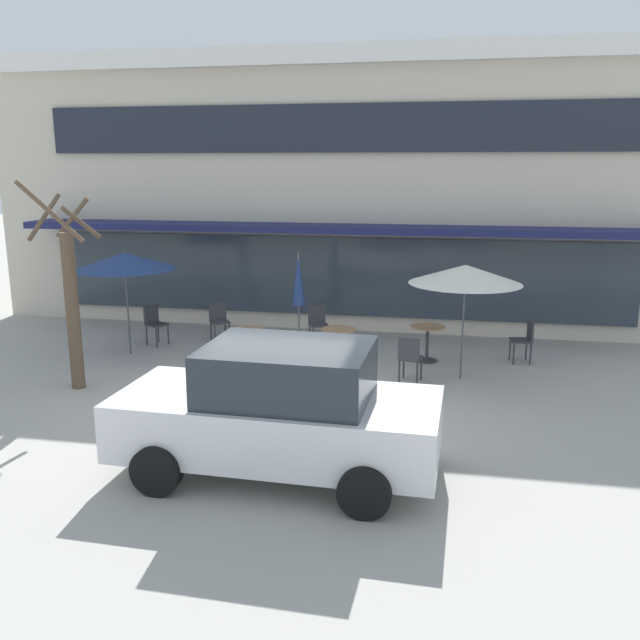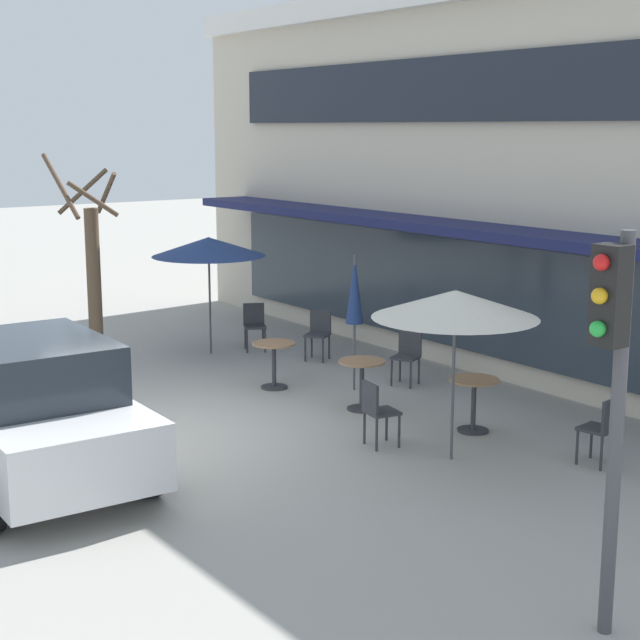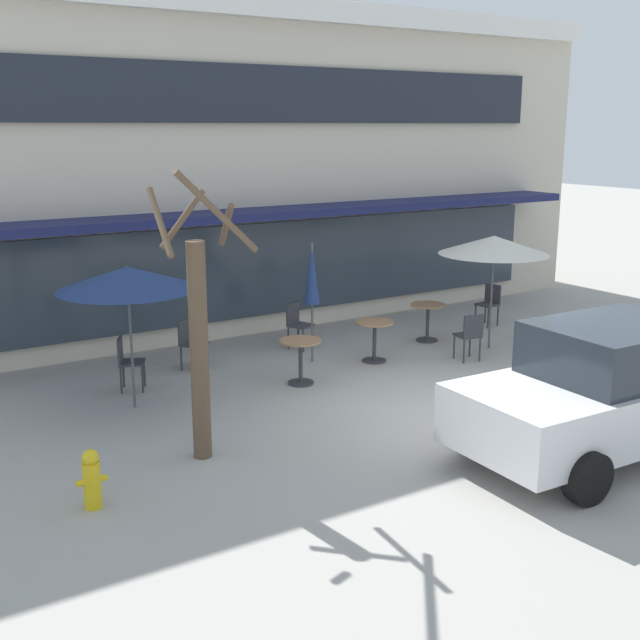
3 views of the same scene
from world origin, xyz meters
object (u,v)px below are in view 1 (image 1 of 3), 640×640
(patio_umbrella_cream_folded, at_px, (465,274))
(cafe_chair_2, at_px, (318,322))
(cafe_chair_0, at_px, (219,319))
(patio_umbrella_corner_open, at_px, (298,280))
(cafe_table_streetside, at_px, (427,337))
(street_tree, at_px, (71,298))
(patio_umbrella_green_folded, at_px, (125,261))
(cafe_table_near_wall, at_px, (339,341))
(cafe_chair_3, at_px, (525,338))
(cafe_chair_4, at_px, (410,356))
(cafe_chair_1, at_px, (155,322))
(cafe_table_by_tree, at_px, (247,341))
(parked_sedan, at_px, (280,411))

(patio_umbrella_cream_folded, relative_size, cafe_chair_2, 2.47)
(cafe_chair_0, bearing_deg, patio_umbrella_corner_open, -20.64)
(cafe_table_streetside, height_order, street_tree, street_tree)
(patio_umbrella_green_folded, distance_m, cafe_chair_0, 2.56)
(cafe_chair_2, bearing_deg, cafe_table_near_wall, -64.52)
(cafe_table_near_wall, height_order, cafe_chair_3, cafe_chair_3)
(patio_umbrella_cream_folded, distance_m, cafe_chair_4, 1.83)
(cafe_chair_3, relative_size, cafe_chair_4, 1.00)
(cafe_chair_1, height_order, street_tree, street_tree)
(cafe_chair_2, bearing_deg, cafe_chair_1, -169.26)
(cafe_chair_0, xyz_separation_m, cafe_chair_3, (6.76, -0.49, 0.00))
(cafe_table_by_tree, relative_size, cafe_chair_3, 0.85)
(cafe_chair_4, distance_m, street_tree, 6.23)
(parked_sedan, bearing_deg, cafe_table_streetside, 73.11)
(cafe_table_by_tree, xyz_separation_m, parked_sedan, (1.86, -4.66, 0.36))
(cafe_chair_0, height_order, cafe_chair_1, same)
(patio_umbrella_corner_open, distance_m, cafe_chair_4, 3.09)
(cafe_chair_1, height_order, cafe_chair_3, same)
(patio_umbrella_green_folded, height_order, street_tree, street_tree)
(patio_umbrella_green_folded, bearing_deg, street_tree, -87.58)
(patio_umbrella_green_folded, relative_size, cafe_chair_3, 2.47)
(parked_sedan, height_order, street_tree, street_tree)
(patio_umbrella_green_folded, relative_size, cafe_chair_0, 2.47)
(cafe_table_by_tree, bearing_deg, cafe_chair_1, 154.34)
(cafe_table_near_wall, relative_size, patio_umbrella_green_folded, 0.35)
(cafe_chair_2, xyz_separation_m, street_tree, (-3.75, -3.85, 1.15))
(patio_umbrella_cream_folded, bearing_deg, cafe_chair_1, 169.22)
(cafe_table_by_tree, relative_size, street_tree, 0.20)
(patio_umbrella_corner_open, relative_size, parked_sedan, 0.52)
(cafe_chair_2, bearing_deg, cafe_chair_4, -47.83)
(cafe_table_streetside, xyz_separation_m, cafe_chair_3, (1.97, 0.29, 0.01))
(cafe_table_by_tree, height_order, patio_umbrella_green_folded, patio_umbrella_green_folded)
(cafe_chair_3, distance_m, cafe_chair_4, 2.88)
(cafe_chair_1, bearing_deg, patio_umbrella_cream_folded, -10.78)
(patio_umbrella_green_folded, bearing_deg, patio_umbrella_corner_open, 9.55)
(cafe_chair_1, bearing_deg, cafe_chair_3, 0.36)
(cafe_table_near_wall, xyz_separation_m, parked_sedan, (0.04, -5.05, 0.36))
(parked_sedan, bearing_deg, patio_umbrella_corner_open, 100.14)
(patio_umbrella_cream_folded, distance_m, cafe_chair_0, 5.96)
(patio_umbrella_green_folded, xyz_separation_m, patio_umbrella_corner_open, (3.61, 0.61, -0.39))
(cafe_chair_0, relative_size, cafe_chair_2, 1.00)
(patio_umbrella_green_folded, xyz_separation_m, cafe_chair_4, (6.06, -0.91, -1.50))
(cafe_table_streetside, bearing_deg, cafe_table_near_wall, -161.24)
(patio_umbrella_corner_open, height_order, cafe_chair_1, patio_umbrella_corner_open)
(patio_umbrella_green_folded, xyz_separation_m, patio_umbrella_cream_folded, (7.01, -0.45, 0.00))
(patio_umbrella_corner_open, bearing_deg, parked_sedan, -79.86)
(cafe_chair_3, xyz_separation_m, street_tree, (-8.21, -3.21, 1.15))
(patio_umbrella_green_folded, height_order, cafe_chair_0, patio_umbrella_green_folded)
(cafe_chair_0, height_order, cafe_chair_2, same)
(cafe_chair_0, height_order, street_tree, street_tree)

